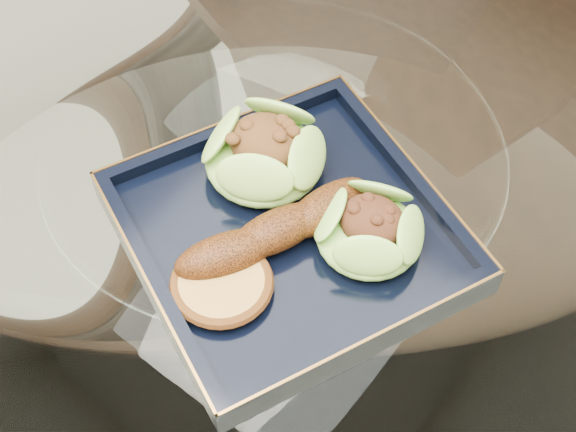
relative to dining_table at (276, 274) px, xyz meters
The scene contains 7 objects.
dining_table is the anchor object (origin of this frame).
dining_chair 0.46m from the dining_table, 95.08° to the left, with size 0.54×0.54×0.95m.
navy_plate 0.19m from the dining_table, 42.47° to the right, with size 0.27×0.27×0.02m, color black.
lettuce_wrap_left 0.20m from the dining_table, 143.11° to the right, with size 0.11×0.11×0.04m, color #55902A.
lettuce_wrap_right 0.23m from the dining_table, ahead, with size 0.09×0.09×0.03m, color #6CB033.
roasted_plantain 0.22m from the dining_table, 50.44° to the right, with size 0.18×0.04×0.03m, color #552609.
crumb_patty 0.24m from the dining_table, 70.87° to the right, with size 0.08×0.08×0.01m, color gold.
Camera 1 is at (0.30, -0.38, 1.37)m, focal length 50.00 mm.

